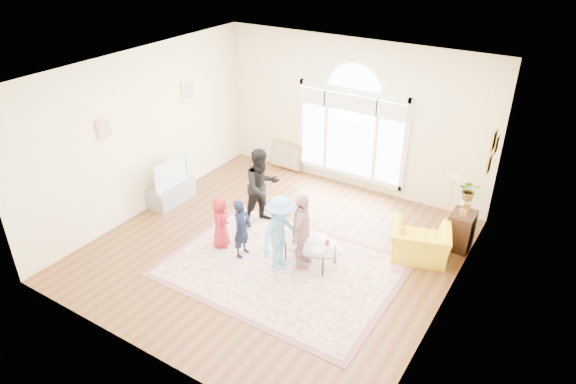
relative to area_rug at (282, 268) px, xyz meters
The scene contains 18 objects.
ground 0.60m from the area_rug, 135.38° to the left, with size 6.00×6.00×0.00m, color #5F3316.
room_shell 3.63m from the area_rug, 97.35° to the left, with size 6.00×6.00×6.00m.
area_rug is the anchor object (origin of this frame).
rug_border 0.00m from the area_rug, 153.43° to the left, with size 3.80×2.80×0.01m, color #8E555C.
tv_console 3.27m from the area_rug, 167.18° to the left, with size 0.45×1.00×0.42m, color gray.
television 3.33m from the area_rug, 167.15° to the left, with size 0.17×1.01×0.58m.
coffee_table 0.65m from the area_rug, 50.55° to the left, with size 1.17×0.77×0.54m.
armchair 2.42m from the area_rug, 39.47° to the left, with size 0.98×0.85×0.63m, color yellow.
side_cabinet 3.27m from the area_rug, 43.75° to the left, with size 0.40×0.50×0.70m, color black.
floor_lamp 3.17m from the area_rug, 42.23° to the left, with size 0.30×0.30×1.51m.
plant_pedestal 3.60m from the area_rug, 50.68° to the left, with size 0.20×0.20×0.70m, color white.
potted_plant 3.69m from the area_rug, 50.68° to the left, with size 0.36×0.31×0.40m, color #33722D.
leaning_picture 3.88m from the area_rug, 121.11° to the left, with size 0.80×0.05×0.62m, color tan.
child_red 1.39m from the area_rug, behind, with size 0.48×0.31×0.98m, color #AA1D2B.
child_navy 0.97m from the area_rug, behind, with size 0.39×0.26×1.08m, color #131832.
child_black 1.72m from the area_rug, 136.84° to the left, with size 0.75×0.58×1.53m, color black.
child_pink 0.77m from the area_rug, 50.64° to the left, with size 0.79×0.33×1.34m, color #CD939F.
child_blue 0.68m from the area_rug, 145.20° to the left, with size 0.87×0.50×1.34m, color #6BB3F1.
Camera 1 is at (4.25, -6.32, 5.32)m, focal length 32.00 mm.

